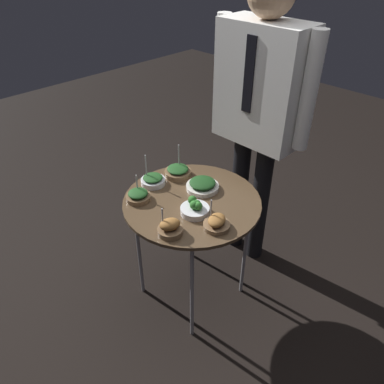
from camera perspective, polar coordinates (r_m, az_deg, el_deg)
name	(u,v)px	position (r m, az deg, el deg)	size (l,w,h in m)	color
ground_plane	(192,290)	(2.37, 0.00, -14.73)	(8.00, 8.00, 0.00)	black
serving_cart	(192,207)	(1.93, 0.00, -2.33)	(0.70, 0.70, 0.69)	brown
bowl_spinach_near_rim	(203,185)	(1.97, 1.61, 1.08)	(0.17, 0.17, 0.05)	silver
bowl_spinach_mid_right	(178,172)	(2.08, -2.17, 3.12)	(0.15, 0.15, 0.17)	brown
bowl_spinach_back_right	(153,180)	(2.02, -5.97, 1.81)	(0.13, 0.13, 0.17)	silver
bowl_spinach_front_center	(138,196)	(1.91, -8.21, -0.56)	(0.13, 0.13, 0.13)	brown
bowl_broccoli_center	(195,208)	(1.80, 0.45, -2.45)	(0.14, 0.14, 0.08)	silver
bowl_roast_front_left	(170,228)	(1.69, -3.37, -5.45)	(0.12, 0.12, 0.14)	brown
bowl_roast_mid_left	(217,223)	(1.72, 3.77, -4.70)	(0.13, 0.13, 0.14)	brown
waiter_figure	(260,100)	(2.08, 10.31, 13.69)	(0.62, 0.23, 1.69)	black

